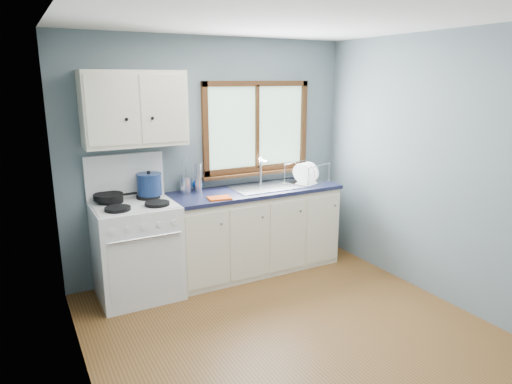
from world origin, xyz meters
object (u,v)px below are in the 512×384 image
utensil_crock (186,184)px  thermos (198,178)px  sink (269,192)px  stockpot (149,184)px  dish_rack (306,177)px  gas_range (137,247)px  skillet (109,197)px  base_cabinets (255,234)px

utensil_crock → thermos: 0.15m
sink → stockpot: size_ratio=2.60×
sink → utensil_crock: bearing=166.8°
stockpot → dish_rack: stockpot is taller
gas_range → skillet: 0.55m
gas_range → thermos: (0.72, 0.17, 0.58)m
gas_range → sink: 1.53m
gas_range → dish_rack: (1.97, 0.01, 0.49)m
utensil_crock → thermos: size_ratio=1.35×
skillet → utensil_crock: (0.79, 0.07, 0.02)m
skillet → dish_rack: 2.17m
stockpot → utensil_crock: (0.40, 0.08, -0.06)m
base_cabinets → sink: bearing=-0.1°
base_cabinets → thermos: (-0.59, 0.15, 0.66)m
skillet → stockpot: bearing=-5.0°
gas_range → stockpot: size_ratio=4.20×
base_cabinets → skillet: 1.61m
stockpot → dish_rack: 1.78m
utensil_crock → skillet: bearing=-175.1°
stockpot → thermos: 0.52m
stockpot → utensil_crock: utensil_crock is taller
sink → stockpot: (-1.29, 0.13, 0.21)m
gas_range → skillet: (-0.19, 0.16, 0.49)m
stockpot → thermos: thermos is taller
gas_range → dish_rack: 2.03m
skillet → sink: bearing=-8.3°
gas_range → sink: size_ratio=1.62×
base_cabinets → utensil_crock: 0.95m
utensil_crock → dish_rack: 1.39m
base_cabinets → thermos: 0.90m
gas_range → utensil_crock: (0.60, 0.23, 0.51)m
stockpot → gas_range: bearing=-143.3°
skillet → dish_rack: dish_rack is taller
base_cabinets → thermos: size_ratio=6.03×
skillet → base_cabinets: bearing=-8.9°
skillet → thermos: (0.91, 0.01, 0.09)m
gas_range → stockpot: gas_range is taller
utensil_crock → dish_rack: (1.37, -0.21, -0.02)m
gas_range → thermos: size_ratio=4.44×
skillet → thermos: bearing=-2.8°
utensil_crock → thermos: bearing=-24.4°
base_cabinets → dish_rack: 0.88m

